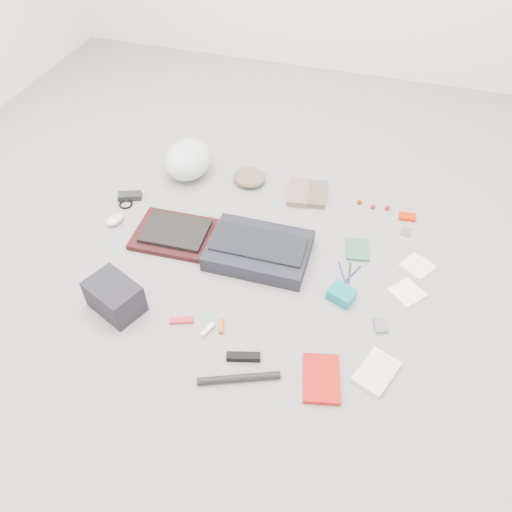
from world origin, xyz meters
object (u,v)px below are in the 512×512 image
(laptop, at_px, (175,231))
(bike_helmet, at_px, (188,159))
(camera_bag, at_px, (115,297))
(book_red, at_px, (321,379))
(messenger_bag, at_px, (259,250))
(accordion_wallet, at_px, (341,295))

(laptop, height_order, bike_helmet, bike_helmet)
(camera_bag, relative_size, book_red, 1.07)
(messenger_bag, xyz_separation_m, laptop, (-0.42, 0.01, -0.00))
(messenger_bag, height_order, bike_helmet, bike_helmet)
(book_red, distance_m, accordion_wallet, 0.41)
(bike_helmet, xyz_separation_m, accordion_wallet, (0.96, -0.63, -0.07))
(camera_bag, relative_size, accordion_wallet, 2.08)
(messenger_bag, bearing_deg, book_red, -54.14)
(book_red, bearing_deg, accordion_wallet, 77.08)
(laptop, height_order, accordion_wallet, accordion_wallet)
(messenger_bag, bearing_deg, bike_helmet, 137.09)
(bike_helmet, height_order, book_red, bike_helmet)
(laptop, bearing_deg, messenger_bag, -3.92)
(messenger_bag, distance_m, accordion_wallet, 0.43)
(bike_helmet, distance_m, book_red, 1.42)
(laptop, bearing_deg, camera_bag, -100.19)
(messenger_bag, relative_size, accordion_wallet, 4.36)
(book_red, bearing_deg, messenger_bag, 113.76)
(accordion_wallet, bearing_deg, camera_bag, -139.45)
(bike_helmet, relative_size, accordion_wallet, 2.94)
(bike_helmet, relative_size, book_red, 1.51)
(book_red, relative_size, accordion_wallet, 1.95)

